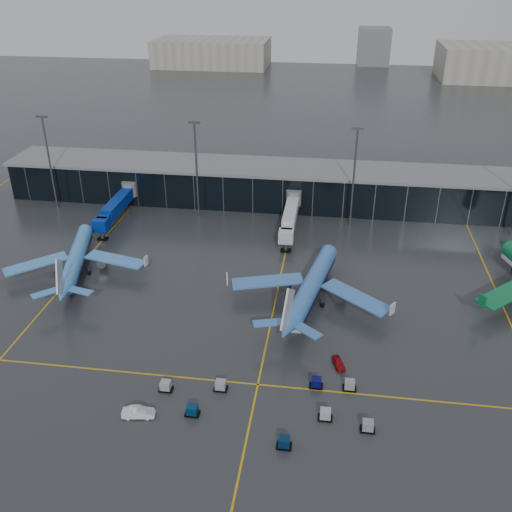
# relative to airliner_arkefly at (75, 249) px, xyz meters

# --- Properties ---
(ground) EXTENTS (600.00, 600.00, 0.00)m
(ground) POSITION_rel_airliner_arkefly_xyz_m (34.33, -16.66, -5.58)
(ground) COLOR #282B2D
(ground) RESTS_ON ground
(terminal_pier) EXTENTS (142.00, 17.00, 10.70)m
(terminal_pier) POSITION_rel_airliner_arkefly_xyz_m (34.33, 45.34, -0.16)
(terminal_pier) COLOR black
(terminal_pier) RESTS_ON ground
(jet_bridges) EXTENTS (94.00, 27.50, 7.20)m
(jet_bridges) POSITION_rel_airliner_arkefly_xyz_m (-0.67, 26.33, -1.03)
(jet_bridges) COLOR #595B60
(jet_bridges) RESTS_ON ground
(flood_masts) EXTENTS (203.00, 0.50, 25.50)m
(flood_masts) POSITION_rel_airliner_arkefly_xyz_m (39.33, 33.34, 8.23)
(flood_masts) COLOR #595B60
(flood_masts) RESTS_ON ground
(distant_hangars) EXTENTS (260.00, 71.00, 22.00)m
(distant_hangars) POSITION_rel_airliner_arkefly_xyz_m (84.27, 253.42, 3.21)
(distant_hangars) COLOR #B2AD99
(distant_hangars) RESTS_ON ground
(taxi_lines) EXTENTS (220.00, 120.00, 0.02)m
(taxi_lines) POSITION_rel_airliner_arkefly_xyz_m (44.33, -6.05, -5.57)
(taxi_lines) COLOR gold
(taxi_lines) RESTS_ON ground
(airliner_arkefly) EXTENTS (40.12, 43.26, 11.16)m
(airliner_arkefly) POSITION_rel_airliner_arkefly_xyz_m (0.00, 0.00, 0.00)
(airliner_arkefly) COLOR #448FE0
(airliner_arkefly) RESTS_ON ground
(airliner_klm_near) EXTENTS (41.29, 45.00, 11.97)m
(airliner_klm_near) POSITION_rel_airliner_arkefly_xyz_m (51.57, -4.58, 0.41)
(airliner_klm_near) COLOR #3D76CA
(airliner_klm_near) RESTS_ON ground
(baggage_carts) EXTENTS (33.90, 15.10, 1.70)m
(baggage_carts) POSITION_rel_airliner_arkefly_xyz_m (47.95, -36.47, -4.82)
(baggage_carts) COLOR black
(baggage_carts) RESTS_ON ground
(mobile_airstair) EXTENTS (2.28, 3.25, 3.45)m
(mobile_airstair) POSITION_rel_airliner_arkefly_xyz_m (49.26, -14.87, -4.81)
(mobile_airstair) COLOR silver
(mobile_airstair) RESTS_ON ground
(service_van_red) EXTENTS (2.69, 4.17, 1.32)m
(service_van_red) POSITION_rel_airliner_arkefly_xyz_m (57.22, -25.09, -4.92)
(service_van_red) COLOR maroon
(service_van_red) RESTS_ON ground
(service_van_white) EXTENTS (5.13, 2.45, 1.62)m
(service_van_white) POSITION_rel_airliner_arkefly_xyz_m (27.51, -41.37, -4.77)
(service_van_white) COLOR white
(service_van_white) RESTS_ON ground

